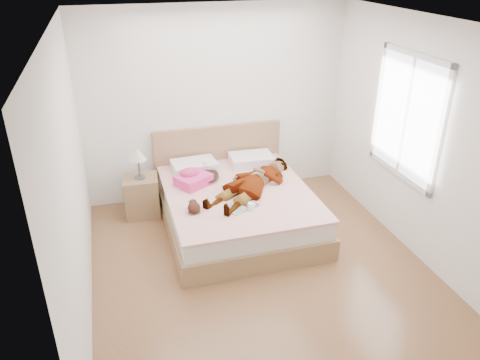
{
  "coord_description": "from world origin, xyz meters",
  "views": [
    {
      "loc": [
        -1.39,
        -3.96,
        3.16
      ],
      "look_at": [
        0.0,
        0.85,
        0.7
      ],
      "focal_mm": 35.0,
      "sensor_mm": 36.0,
      "label": 1
    }
  ],
  "objects": [
    {
      "name": "ground",
      "position": [
        0.0,
        0.0,
        0.0
      ],
      "size": [
        4.0,
        4.0,
        0.0
      ],
      "primitive_type": "plane",
      "color": "#4D2F18",
      "rests_on": "ground"
    },
    {
      "name": "woman",
      "position": [
        0.21,
        0.99,
        0.62
      ],
      "size": [
        1.58,
        1.47,
        0.22
      ],
      "primitive_type": "imported",
      "rotation": [
        0.0,
        0.0,
        -0.86
      ],
      "color": "white",
      "rests_on": "bed"
    },
    {
      "name": "hair",
      "position": [
        -0.36,
        1.44,
        0.55
      ],
      "size": [
        0.55,
        0.63,
        0.08
      ],
      "primitive_type": "ellipsoid",
      "rotation": [
        0.0,
        0.0,
        0.18
      ],
      "color": "black",
      "rests_on": "bed"
    },
    {
      "name": "phone",
      "position": [
        -0.29,
        1.39,
        0.7
      ],
      "size": [
        0.1,
        0.11,
        0.06
      ],
      "primitive_type": "cube",
      "rotation": [
        0.44,
        0.0,
        0.71
      ],
      "color": "silver",
      "rests_on": "bed"
    },
    {
      "name": "room_shell",
      "position": [
        1.77,
        0.3,
        1.5
      ],
      "size": [
        4.0,
        4.0,
        4.0
      ],
      "color": "white",
      "rests_on": "ground"
    },
    {
      "name": "bed",
      "position": [
        0.0,
        1.04,
        0.28
      ],
      "size": [
        1.8,
        2.08,
        1.0
      ],
      "color": "olive",
      "rests_on": "ground"
    },
    {
      "name": "towel",
      "position": [
        -0.5,
        1.27,
        0.6
      ],
      "size": [
        0.51,
        0.49,
        0.21
      ],
      "color": "#F84394",
      "rests_on": "bed"
    },
    {
      "name": "magazine",
      "position": [
        -0.06,
        0.55,
        0.52
      ],
      "size": [
        0.45,
        0.39,
        0.02
      ],
      "color": "silver",
      "rests_on": "bed"
    },
    {
      "name": "coffee_mug",
      "position": [
        0.02,
        0.45,
        0.55
      ],
      "size": [
        0.12,
        0.1,
        0.09
      ],
      "color": "white",
      "rests_on": "bed"
    },
    {
      "name": "plush_toy",
      "position": [
        -0.62,
        0.59,
        0.57
      ],
      "size": [
        0.15,
        0.22,
        0.12
      ],
      "color": "black",
      "rests_on": "bed"
    },
    {
      "name": "nightstand",
      "position": [
        -1.13,
        1.59,
        0.31
      ],
      "size": [
        0.47,
        0.42,
        0.94
      ],
      "color": "brown",
      "rests_on": "ground"
    }
  ]
}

